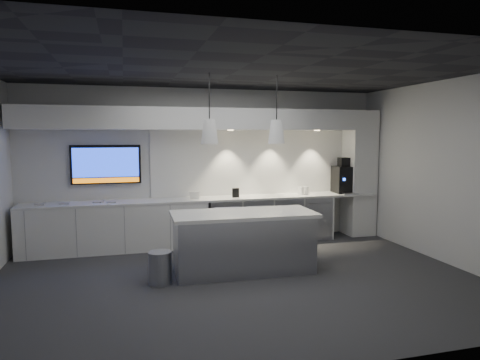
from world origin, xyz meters
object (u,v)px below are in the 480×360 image
object	(u,v)px
coffee_machine	(344,178)
bin	(160,268)
island	(244,242)
wall_tv	(106,165)

from	to	relation	value
coffee_machine	bin	bearing A→B (deg)	-148.34
island	coffee_machine	bearing A→B (deg)	35.32
bin	coffee_machine	xyz separation A→B (m)	(3.97, 2.04, 0.97)
bin	coffee_machine	distance (m)	4.57
island	coffee_machine	size ratio (longest dim) A/B	3.00
wall_tv	island	world-z (taller)	wall_tv
island	coffee_machine	distance (m)	3.31
wall_tv	bin	bearing A→B (deg)	-71.20
island	bin	size ratio (longest dim) A/B	4.74
wall_tv	coffee_machine	size ratio (longest dim) A/B	1.70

